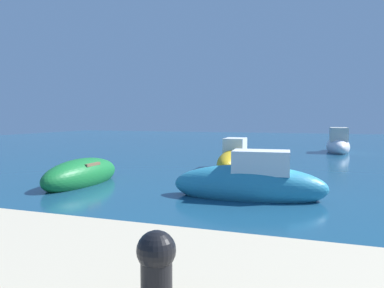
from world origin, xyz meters
name	(u,v)px	position (x,y,z in m)	size (l,w,h in m)	color
moored_boat_1	(82,175)	(-14.01, 2.57, 0.28)	(1.15, 3.24, 0.99)	#197233
moored_boat_2	(234,160)	(-10.43, 7.23, 0.34)	(1.14, 3.36, 1.39)	gold
moored_boat_5	(338,145)	(-6.29, 15.77, 0.43)	(1.33, 3.51, 1.65)	white
moored_boat_6	(250,183)	(-8.95, 2.35, 0.36)	(3.85, 1.45, 1.42)	teal
mooring_bollard	(156,268)	(-8.52, -4.15, 0.87)	(0.30, 0.30, 0.65)	black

